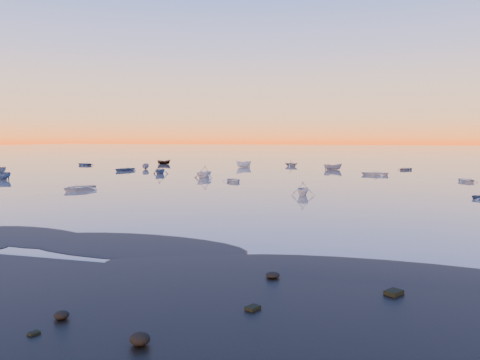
% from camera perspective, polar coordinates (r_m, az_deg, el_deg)
% --- Properties ---
extents(ground, '(600.00, 600.00, 0.00)m').
position_cam_1_polar(ground, '(123.74, 10.45, 2.20)').
color(ground, '#70665D').
rests_on(ground, ground).
extents(mud_lobes, '(140.00, 6.00, 0.07)m').
position_cam_1_polar(mud_lobes, '(25.70, -11.83, -8.97)').
color(mud_lobes, black).
rests_on(mud_lobes, ground).
extents(moored_fleet, '(124.00, 58.00, 1.20)m').
position_cam_1_polar(moored_fleet, '(77.17, 7.12, 0.50)').
color(moored_fleet, silver).
rests_on(moored_fleet, ground).
extents(boat_near_left, '(3.81, 3.27, 0.90)m').
position_cam_1_polar(boat_near_left, '(66.22, -0.80, -0.23)').
color(boat_near_left, silver).
rests_on(boat_near_left, ground).
extents(boat_near_right, '(3.47, 1.87, 1.16)m').
position_cam_1_polar(boat_near_right, '(51.10, 7.67, -1.89)').
color(boat_near_right, silver).
rests_on(boat_near_right, ground).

